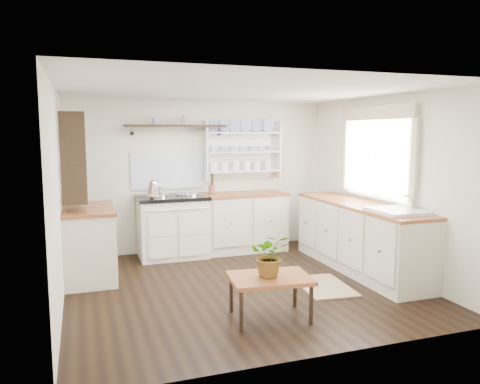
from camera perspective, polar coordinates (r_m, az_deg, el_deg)
name	(u,v)px	position (r m, az deg, el deg)	size (l,w,h in m)	color
floor	(241,286)	(5.72, 0.11, -11.33)	(4.00, 3.80, 0.01)	black
wall_back	(201,176)	(7.28, -4.78, 1.94)	(4.00, 0.02, 2.30)	silver
wall_right	(385,184)	(6.40, 17.30, 0.89)	(0.02, 3.80, 2.30)	silver
wall_left	(58,198)	(5.17, -21.31, -0.74)	(0.02, 3.80, 2.30)	silver
ceiling	(241,90)	(5.44, 0.12, 12.27)	(4.00, 3.80, 0.01)	white
window	(376,152)	(6.46, 16.29, 4.68)	(0.08, 1.55, 1.22)	white
aga_cooker	(173,226)	(6.95, -8.22, -4.11)	(1.01, 0.71, 0.94)	white
back_cabinets	(244,221)	(7.26, 0.47, -3.55)	(1.27, 0.63, 0.90)	beige
right_cabinets	(360,236)	(6.42, 14.37, -5.23)	(0.62, 2.43, 0.90)	beige
belfast_sink	(397,221)	(5.76, 18.57, -3.37)	(0.55, 0.60, 0.45)	white
left_cabinets	(89,242)	(6.18, -17.90, -5.85)	(0.62, 1.13, 0.90)	beige
plate_rack	(241,150)	(7.40, 0.16, 5.20)	(1.20, 0.22, 0.90)	white
high_shelf	(176,127)	(7.04, -7.79, 7.90)	(1.50, 0.29, 0.16)	black
left_shelving	(73,155)	(6.03, -19.64, 4.24)	(0.28, 0.80, 1.05)	black
kettle	(154,188)	(6.69, -10.48, 0.46)	(0.19, 0.19, 0.23)	silver
utensil_crock	(212,189)	(7.11, -3.45, 0.36)	(0.10, 0.10, 0.12)	#9F473A
center_table	(270,281)	(4.68, 3.68, -10.76)	(0.84, 0.64, 0.43)	brown
potted_plant	(270,255)	(4.60, 3.71, -7.69)	(0.38, 0.33, 0.43)	#3F7233
floor_rug	(324,286)	(5.76, 10.19, -11.22)	(0.55, 0.85, 0.02)	#8F7F53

